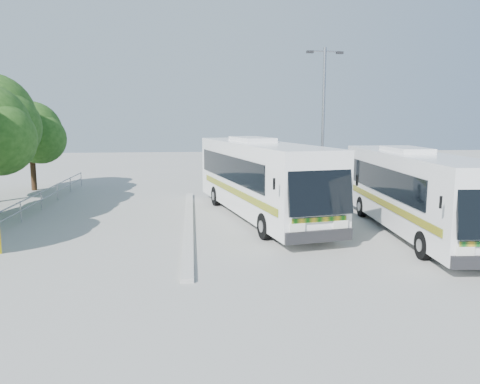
{
  "coord_description": "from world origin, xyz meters",
  "views": [
    {
      "loc": [
        -2.1,
        -19.06,
        4.7
      ],
      "look_at": [
        -0.02,
        1.16,
        1.55
      ],
      "focal_mm": 35.0,
      "sensor_mm": 36.0,
      "label": 1
    }
  ],
  "objects": [
    {
      "name": "kerb_divider",
      "position": [
        -2.3,
        2.0,
        0.07
      ],
      "size": [
        0.4,
        16.0,
        0.15
      ],
      "primitive_type": "cube",
      "color": "#B2B2AD",
      "rests_on": "ground"
    },
    {
      "name": "lamppost",
      "position": [
        5.24,
        6.81,
        4.76
      ],
      "size": [
        2.11,
        0.38,
        8.62
      ],
      "rotation": [
        0.0,
        0.0,
        0.09
      ],
      "color": "gray",
      "rests_on": "ground"
    },
    {
      "name": "coach_main",
      "position": [
        1.1,
        3.07,
        1.99
      ],
      "size": [
        5.14,
        13.31,
        3.62
      ],
      "rotation": [
        0.0,
        0.0,
        0.2
      ],
      "color": "white",
      "rests_on": "ground"
    },
    {
      "name": "tree_far_e",
      "position": [
        -12.63,
        13.3,
        3.89
      ],
      "size": [
        4.54,
        4.28,
        5.92
      ],
      "color": "#382314",
      "rests_on": "ground"
    },
    {
      "name": "ground",
      "position": [
        0.0,
        0.0,
        0.0
      ],
      "size": [
        100.0,
        100.0,
        0.0
      ],
      "primitive_type": "plane",
      "color": "#989893",
      "rests_on": "ground"
    },
    {
      "name": "railing",
      "position": [
        -10.0,
        4.0,
        0.74
      ],
      "size": [
        0.06,
        22.0,
        1.0
      ],
      "color": "gray",
      "rests_on": "ground"
    },
    {
      "name": "coach_adjacent",
      "position": [
        7.04,
        -0.7,
        1.83
      ],
      "size": [
        3.26,
        12.14,
        3.33
      ],
      "rotation": [
        0.0,
        0.0,
        -0.07
      ],
      "color": "white",
      "rests_on": "ground"
    }
  ]
}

